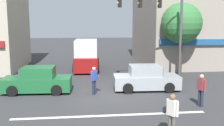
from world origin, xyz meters
TOP-DOWN VIEW (x-y plane):
  - ground_plane at (0.00, 0.00)m, footprint 120.00×120.00m
  - lane_marking_stripe at (0.00, -3.50)m, footprint 9.00×0.24m
  - building_right_corner at (10.16, 11.53)m, footprint 10.54×10.53m
  - street_tree at (6.72, 5.50)m, footprint 3.28×3.28m
  - utility_pole_far_right at (7.16, 6.93)m, footprint 1.40×0.22m
  - traffic_light_mast at (4.53, 3.10)m, footprint 4.86×0.80m
  - sedan_crossing_leftbound at (2.75, 0.92)m, footprint 4.18×2.04m
  - box_truck_crossing_center at (-0.87, 8.56)m, footprint 2.49×5.71m
  - sedan_parked_curbside at (-4.01, 1.10)m, footprint 4.17×2.02m
  - pedestrian_foreground_with_bag at (2.00, -6.03)m, footprint 0.46×0.67m
  - pedestrian_mid_crossing at (4.72, -2.69)m, footprint 0.33×0.54m
  - pedestrian_far_side at (-0.57, 0.17)m, footprint 0.57×0.60m

SIDE VIEW (x-z plane):
  - ground_plane at x=0.00m, z-range 0.00..0.00m
  - lane_marking_stripe at x=0.00m, z-range 0.00..0.01m
  - sedan_crossing_leftbound at x=2.75m, z-range -0.08..1.50m
  - sedan_parked_curbside at x=-4.01m, z-range -0.08..1.50m
  - pedestrian_mid_crossing at x=4.72m, z-range 0.11..1.78m
  - pedestrian_foreground_with_bag at x=2.00m, z-range 0.12..1.79m
  - pedestrian_far_side at x=-0.57m, z-range 0.12..1.79m
  - box_truck_crossing_center at x=-0.87m, z-range -0.12..2.63m
  - utility_pole_far_right at x=7.16m, z-range 0.15..7.66m
  - street_tree at x=6.72m, z-range 1.26..7.10m
  - traffic_light_mast at x=4.53m, z-range 1.20..7.40m
  - building_right_corner at x=10.16m, z-range 0.00..11.20m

